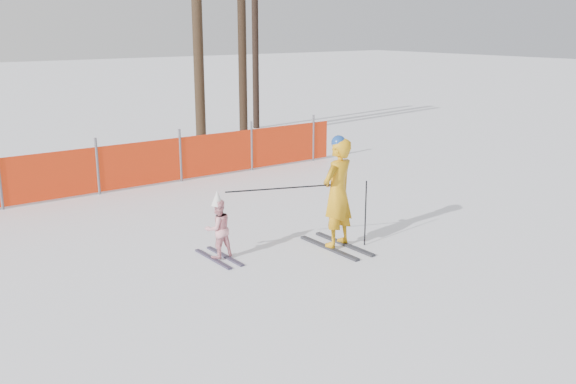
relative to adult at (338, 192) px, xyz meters
The scene contains 6 objects.
ground 1.22m from the adult, 168.25° to the right, with size 120.00×120.00×0.00m, color white.
adult is the anchor object (origin of this frame).
child 2.03m from the adult, 159.13° to the left, with size 0.46×1.05×1.12m.
ski_poles 0.42m from the adult, 160.57° to the left, with size 2.20×0.89×1.12m.
safety_fence 6.83m from the adult, 123.01° to the left, with size 16.50×0.06×1.25m.
tree_trunks 11.38m from the adult, 68.38° to the left, with size 3.09×1.65×6.50m.
Camera 1 is at (-5.93, -7.50, 3.61)m, focal length 40.00 mm.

